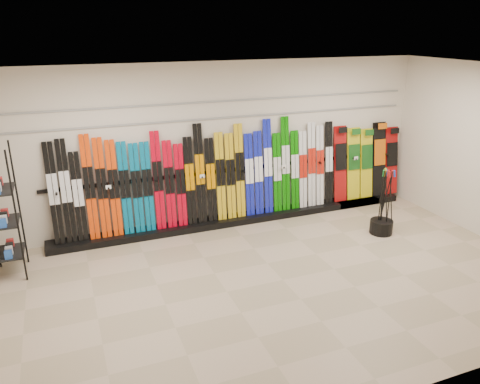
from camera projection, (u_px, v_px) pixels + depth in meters
name	position (u px, v px, depth m)	size (l,w,h in m)	color
floor	(283.00, 280.00, 6.97)	(8.00, 8.00, 0.00)	gray
back_wall	(225.00, 144.00, 8.65)	(8.00, 8.00, 0.00)	beige
ceiling	(290.00, 74.00, 5.96)	(8.00, 8.00, 0.00)	silver
ski_rack_base	(241.00, 218.00, 9.02)	(8.00, 0.40, 0.12)	black
skis	(205.00, 178.00, 8.53)	(5.37, 0.24, 1.83)	black
snowboards	(367.00, 162.00, 9.81)	(1.57, 0.24, 1.56)	#990C0C
accessory_rack	(3.00, 213.00, 6.83)	(0.40, 0.60, 2.00)	black
pole_bin	(381.00, 227.00, 8.50)	(0.41, 0.41, 0.25)	black
ski_poles	(385.00, 201.00, 8.35)	(0.25, 0.29, 1.18)	black
slatwall_rail_0	(225.00, 118.00, 8.47)	(7.60, 0.02, 0.03)	gray
slatwall_rail_1	(225.00, 101.00, 8.36)	(7.60, 0.02, 0.03)	gray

